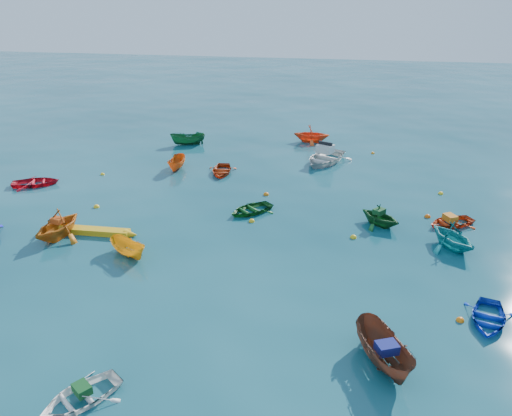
% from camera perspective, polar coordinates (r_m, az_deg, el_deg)
% --- Properties ---
extents(ground, '(160.00, 160.00, 0.00)m').
position_cam_1_polar(ground, '(26.09, -2.04, -5.16)').
color(ground, '#093A47').
rests_on(ground, ground).
extents(dinghy_white_near, '(3.24, 3.41, 0.58)m').
position_cam_1_polar(dinghy_white_near, '(18.79, -19.37, -20.05)').
color(dinghy_white_near, white).
rests_on(dinghy_white_near, ground).
extents(sampan_brown_mid, '(2.65, 3.74, 1.36)m').
position_cam_1_polar(sampan_brown_mid, '(19.71, 14.25, -16.89)').
color(sampan_brown_mid, brown).
rests_on(sampan_brown_mid, ground).
extents(dinghy_blue_se, '(2.66, 3.23, 0.58)m').
position_cam_1_polar(dinghy_blue_se, '(23.21, 24.91, -11.67)').
color(dinghy_blue_se, '#0E34B5').
rests_on(dinghy_blue_se, ground).
extents(dinghy_orange_w, '(3.36, 3.72, 1.72)m').
position_cam_1_polar(dinghy_orange_w, '(29.75, -21.55, -3.11)').
color(dinghy_orange_w, '#C56412').
rests_on(dinghy_orange_w, ground).
extents(sampan_yellow_mid, '(2.72, 2.16, 1.00)m').
position_cam_1_polar(sampan_yellow_mid, '(26.66, -14.29, -5.27)').
color(sampan_yellow_mid, '#F2A415').
rests_on(sampan_yellow_mid, ground).
extents(dinghy_green_e, '(3.50, 3.54, 0.60)m').
position_cam_1_polar(dinghy_green_e, '(30.71, -0.61, -0.48)').
color(dinghy_green_e, '#14561D').
rests_on(dinghy_green_e, ground).
extents(dinghy_cyan_se, '(3.71, 3.83, 1.54)m').
position_cam_1_polar(dinghy_cyan_se, '(28.54, 21.38, -4.24)').
color(dinghy_cyan_se, teal).
rests_on(dinghy_cyan_se, ground).
extents(dinghy_red_nw, '(3.77, 3.30, 0.65)m').
position_cam_1_polar(dinghy_red_nw, '(38.22, -23.83, 2.40)').
color(dinghy_red_nw, red).
rests_on(dinghy_red_nw, ground).
extents(sampan_orange_n, '(1.16, 2.81, 1.07)m').
position_cam_1_polar(sampan_orange_n, '(38.66, -8.98, 4.43)').
color(sampan_orange_n, '#CD5713').
rests_on(sampan_orange_n, ground).
extents(dinghy_green_n, '(3.35, 3.29, 1.33)m').
position_cam_1_polar(dinghy_green_n, '(29.95, 13.90, -1.89)').
color(dinghy_green_n, '#135420').
rests_on(dinghy_green_n, ground).
extents(dinghy_red_ne, '(3.45, 3.15, 0.59)m').
position_cam_1_polar(dinghy_red_ne, '(31.20, 21.31, -1.81)').
color(dinghy_red_ne, red).
rests_on(dinghy_red_ne, ground).
extents(dinghy_red_far, '(2.52, 3.25, 0.62)m').
position_cam_1_polar(dinghy_red_far, '(37.41, -3.97, 4.00)').
color(dinghy_red_far, '#B6340F').
rests_on(dinghy_red_far, ground).
extents(dinghy_orange_far, '(3.15, 2.72, 1.65)m').
position_cam_1_polar(dinghy_orange_far, '(45.48, 6.32, 7.52)').
color(dinghy_orange_far, '#F74B17').
rests_on(dinghy_orange_far, ground).
extents(sampan_green_far, '(3.25, 2.12, 1.17)m').
position_cam_1_polar(sampan_green_far, '(44.78, -7.77, 7.19)').
color(sampan_green_far, '#135129').
rests_on(sampan_green_far, ground).
extents(kayak_yellow, '(4.28, 0.79, 0.44)m').
position_cam_1_polar(kayak_yellow, '(29.37, -17.52, -2.85)').
color(kayak_yellow, gold).
rests_on(kayak_yellow, ground).
extents(motorboat_white, '(4.96, 5.65, 1.57)m').
position_cam_1_polar(motorboat_white, '(40.10, 7.84, 5.21)').
color(motorboat_white, silver).
rests_on(motorboat_white, ground).
extents(tarp_green_a, '(0.79, 0.75, 0.30)m').
position_cam_1_polar(tarp_green_a, '(18.52, -19.27, -18.94)').
color(tarp_green_a, '#134D1E').
rests_on(tarp_green_a, dinghy_white_near).
extents(tarp_blue_a, '(0.92, 0.83, 0.37)m').
position_cam_1_polar(tarp_blue_a, '(19.07, 14.72, -15.19)').
color(tarp_blue_a, navy).
rests_on(tarp_blue_a, sampan_brown_mid).
extents(tarp_orange_a, '(0.68, 0.57, 0.30)m').
position_cam_1_polar(tarp_orange_a, '(29.37, -21.78, -1.32)').
color(tarp_orange_a, '#C34714').
rests_on(tarp_orange_a, dinghy_orange_w).
extents(tarp_green_b, '(0.80, 0.82, 0.32)m').
position_cam_1_polar(tarp_green_b, '(29.66, 13.90, -0.38)').
color(tarp_green_b, '#11461D').
rests_on(tarp_green_b, dinghy_green_n).
extents(tarp_orange_b, '(0.86, 0.92, 0.36)m').
position_cam_1_polar(tarp_orange_b, '(30.95, 21.30, -1.05)').
color(tarp_orange_b, orange).
rests_on(tarp_orange_b, dinghy_red_ne).
extents(buoy_or_a, '(0.32, 0.32, 0.32)m').
position_cam_1_polar(buoy_or_a, '(30.00, -18.76, -2.45)').
color(buoy_or_a, '#DA4E0B').
rests_on(buoy_or_a, ground).
extents(buoy_ye_a, '(0.35, 0.35, 0.35)m').
position_cam_1_polar(buoy_ye_a, '(29.48, -0.50, -1.56)').
color(buoy_ye_a, gold).
rests_on(buoy_ye_a, ground).
extents(buoy_or_b, '(0.34, 0.34, 0.34)m').
position_cam_1_polar(buoy_or_b, '(22.81, 22.28, -11.84)').
color(buoy_or_b, orange).
rests_on(buoy_or_b, ground).
extents(buoy_ye_b, '(0.38, 0.38, 0.38)m').
position_cam_1_polar(buoy_ye_b, '(32.96, -17.77, 0.08)').
color(buoy_ye_b, yellow).
rests_on(buoy_ye_b, ground).
extents(buoy_or_c, '(0.38, 0.38, 0.38)m').
position_cam_1_polar(buoy_or_c, '(33.30, 1.16, 1.50)').
color(buoy_or_c, orange).
rests_on(buoy_or_c, ground).
extents(buoy_ye_c, '(0.37, 0.37, 0.37)m').
position_cam_1_polar(buoy_ye_c, '(28.12, 11.07, -3.36)').
color(buoy_ye_c, gold).
rests_on(buoy_ye_c, ground).
extents(buoy_or_d, '(0.37, 0.37, 0.37)m').
position_cam_1_polar(buoy_or_d, '(31.78, 19.00, -0.99)').
color(buoy_or_d, '#E35A0C').
rests_on(buoy_or_d, ground).
extents(buoy_ye_d, '(0.31, 0.31, 0.31)m').
position_cam_1_polar(buoy_ye_d, '(38.71, -17.13, 3.66)').
color(buoy_ye_d, yellow).
rests_on(buoy_ye_d, ground).
extents(buoy_or_e, '(0.31, 0.31, 0.31)m').
position_cam_1_polar(buoy_or_e, '(43.04, 13.21, 6.08)').
color(buoy_or_e, orange).
rests_on(buoy_or_e, ground).
extents(buoy_ye_e, '(0.33, 0.33, 0.33)m').
position_cam_1_polar(buoy_ye_e, '(35.68, 20.35, 1.52)').
color(buoy_ye_e, yellow).
rests_on(buoy_ye_e, ground).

